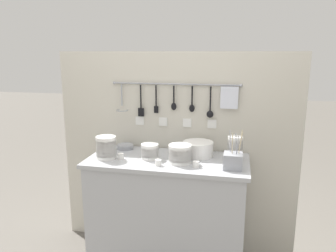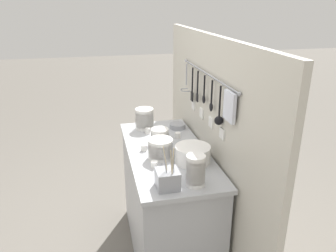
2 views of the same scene
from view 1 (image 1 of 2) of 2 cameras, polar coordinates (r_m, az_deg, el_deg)
counter at (r=2.65m, az=-0.07°, el=-14.90°), size 1.21×0.55×0.89m
back_wall at (r=2.78m, az=1.33°, el=-4.65°), size 2.01×0.11×1.68m
bowl_stack_short_front at (r=2.47m, az=-3.20°, el=-4.45°), size 0.13×0.13×0.11m
bowl_stack_wide_centre at (r=2.51m, az=-10.72°, el=-3.71°), size 0.15×0.15×0.17m
bowl_stack_back_corner at (r=2.37m, az=2.09°, el=-4.88°), size 0.17×0.17×0.14m
bowl_stack_nested_right at (r=2.45m, az=11.57°, el=-3.92°), size 0.11×0.11×0.19m
plate_stack at (r=2.54m, az=5.26°, el=-3.98°), size 0.23×0.23×0.11m
steel_mixing_bowl at (r=2.74m, az=-7.45°, el=-3.59°), size 0.13×0.13×0.04m
cutlery_caddy at (r=2.31m, az=11.23°, el=-5.94°), size 0.13×0.13×0.27m
cup_by_caddy at (r=2.31m, az=4.90°, el=-6.65°), size 0.04×0.04×0.04m
cup_front_right at (r=2.64m, az=-3.67°, el=-4.12°), size 0.04×0.04×0.04m
cup_centre at (r=2.33m, az=-1.72°, el=-6.40°), size 0.04×0.04×0.04m
cup_front_left at (r=2.49m, az=-8.23°, el=-5.27°), size 0.04×0.04×0.04m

